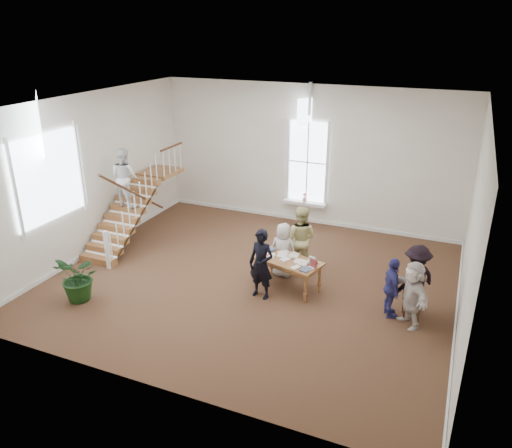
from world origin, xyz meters
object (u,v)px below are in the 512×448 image
at_px(person_yellow, 300,238).
at_px(woman_cluster_c, 412,294).
at_px(woman_cluster_b, 416,279).
at_px(elderly_woman, 283,250).
at_px(floor_plant, 79,278).
at_px(woman_cluster_a, 392,288).
at_px(library_table, 288,263).
at_px(police_officer, 261,264).
at_px(side_chair, 412,296).

height_order(person_yellow, woman_cluster_c, person_yellow).
bearing_deg(woman_cluster_b, woman_cluster_c, 38.01).
height_order(elderly_woman, floor_plant, elderly_woman).
distance_m(woman_cluster_a, woman_cluster_b, 0.65).
distance_m(library_table, woman_cluster_c, 3.06).
height_order(police_officer, elderly_woman, police_officer).
bearing_deg(police_officer, elderly_woman, 94.08).
relative_size(library_table, floor_plant, 1.53).
height_order(library_table, woman_cluster_c, woman_cluster_c).
xyz_separation_m(police_officer, floor_plant, (-3.92, -1.87, -0.28)).
xyz_separation_m(woman_cluster_c, floor_plant, (-7.40, -2.00, -0.17)).
distance_m(woman_cluster_a, woman_cluster_c, 0.50).
height_order(library_table, elderly_woman, elderly_woman).
bearing_deg(woman_cluster_b, floor_plant, -32.26).
bearing_deg(side_chair, person_yellow, 146.00).
height_order(woman_cluster_c, side_chair, woman_cluster_c).
bearing_deg(police_officer, side_chair, 17.62).
bearing_deg(woman_cluster_b, police_officer, -39.24).
xyz_separation_m(elderly_woman, floor_plant, (-4.02, -3.12, -0.13)).
relative_size(police_officer, woman_cluster_b, 1.07).
distance_m(police_officer, elderly_woman, 1.26).
distance_m(person_yellow, woman_cluster_c, 3.48).
distance_m(elderly_woman, woman_cluster_a, 3.06).
bearing_deg(woman_cluster_c, police_officer, -125.44).
relative_size(elderly_woman, person_yellow, 0.81).
bearing_deg(woman_cluster_a, police_officer, 72.64).
bearing_deg(library_table, police_officer, -109.78).
distance_m(library_table, woman_cluster_a, 2.58).
height_order(floor_plant, side_chair, floor_plant).
bearing_deg(elderly_woman, library_table, 122.77).
bearing_deg(library_table, elderly_woman, 136.83).
bearing_deg(woman_cluster_a, elderly_woman, 48.93).
height_order(woman_cluster_b, woman_cluster_c, woman_cluster_b).
distance_m(person_yellow, woman_cluster_a, 2.98).
distance_m(police_officer, woman_cluster_b, 3.57).
bearing_deg(floor_plant, woman_cluster_b, 19.73).
height_order(library_table, woman_cluster_b, woman_cluster_b).
bearing_deg(side_chair, woman_cluster_a, -167.20).
height_order(elderly_woman, woman_cluster_b, woman_cluster_b).
xyz_separation_m(library_table, elderly_woman, (-0.36, 0.60, 0.03)).
height_order(police_officer, woman_cluster_c, police_officer).
relative_size(person_yellow, woman_cluster_c, 1.17).
relative_size(library_table, woman_cluster_a, 1.27).
bearing_deg(person_yellow, library_table, 93.53).
relative_size(woman_cluster_c, side_chair, 1.70).
distance_m(woman_cluster_b, floor_plant, 7.86).
xyz_separation_m(elderly_woman, woman_cluster_c, (3.38, -1.11, 0.04)).
bearing_deg(woman_cluster_a, woman_cluster_b, -69.19).
height_order(library_table, person_yellow, person_yellow).
relative_size(library_table, police_officer, 1.05).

